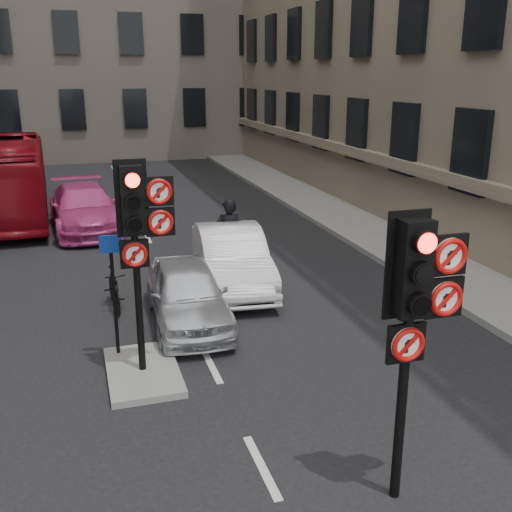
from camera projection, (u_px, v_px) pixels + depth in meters
pavement_right at (383, 233)px, 19.03m from camera, size 3.00×50.00×0.16m
centre_island at (143, 372)px, 10.30m from camera, size 1.20×2.00×0.12m
signal_near at (417, 299)px, 6.64m from camera, size 0.91×0.40×3.58m
signal_far at (139, 222)px, 9.54m from camera, size 0.91×0.40×3.58m
car_silver at (187, 294)px, 12.28m from camera, size 1.70×3.84×1.28m
car_white at (232, 258)px, 14.39m from camera, size 1.93×4.46×1.43m
car_pink at (84, 208)px, 19.59m from camera, size 2.39×5.15×1.45m
bus_red at (11, 178)px, 21.48m from camera, size 2.62×9.68×2.67m
motorcycle at (114, 289)px, 13.10m from camera, size 0.53×1.53×0.90m
motorcyclist at (229, 236)px, 15.30m from camera, size 0.77×0.55×1.95m
info_sign at (113, 278)px, 10.43m from camera, size 0.38×0.14×2.22m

